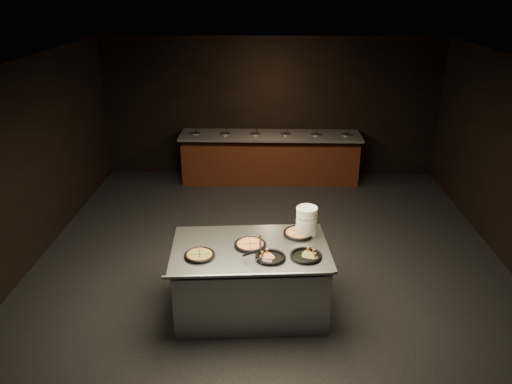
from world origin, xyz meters
TOP-DOWN VIEW (x-y plane):
  - room at (0.00, 0.00)m, footprint 7.02×8.02m
  - salad_bar at (0.00, 3.56)m, footprint 3.70×0.83m
  - serving_counter at (-0.23, -0.98)m, footprint 1.99×1.36m
  - plate_stack at (0.47, -0.62)m, footprint 0.27×0.27m
  - pan_veggie_whole at (-0.82, -1.21)m, footprint 0.36×0.36m
  - pan_cheese_whole at (-0.24, -0.94)m, footprint 0.39×0.39m
  - pan_cheese_slices_a at (0.37, -0.63)m, footprint 0.40×0.40m
  - pan_cheese_slices_b at (0.01, -1.24)m, footprint 0.36×0.36m
  - pan_veggie_slices at (0.43, -1.19)m, footprint 0.38×0.38m
  - server_left at (-0.11, -1.03)m, footprint 0.11×0.35m
  - server_right at (-0.16, -1.32)m, footprint 0.35×0.15m

SIDE VIEW (x-z plane):
  - serving_counter at x=-0.23m, z-range -0.02..0.89m
  - salad_bar at x=0.00m, z-range -0.15..1.03m
  - pan_veggie_slices at x=0.43m, z-range 0.91..0.95m
  - pan_cheese_slices_b at x=0.01m, z-range 0.91..0.95m
  - pan_veggie_whole at x=-0.82m, z-range 0.91..0.95m
  - pan_cheese_whole at x=-0.24m, z-range 0.91..0.95m
  - pan_cheese_slices_a at x=0.37m, z-range 0.91..0.95m
  - server_left at x=-0.11m, z-range 0.91..1.07m
  - server_right at x=-0.16m, z-range 0.91..1.08m
  - plate_stack at x=0.47m, z-range 0.91..1.28m
  - room at x=0.00m, z-range -0.01..2.91m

